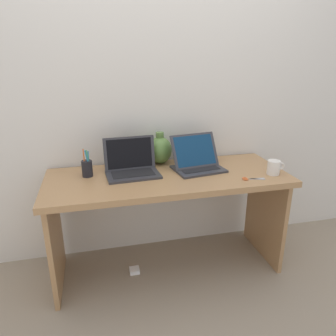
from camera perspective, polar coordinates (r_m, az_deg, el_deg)
name	(u,v)px	position (r m, az deg, el deg)	size (l,w,h in m)	color
ground_plane	(168,266)	(2.46, 0.00, -17.32)	(6.00, 6.00, 0.00)	gray
back_wall	(157,97)	(2.32, -2.08, 12.75)	(4.40, 0.04, 2.40)	silver
desk	(168,195)	(2.16, 0.00, -4.97)	(1.60, 0.63, 0.73)	#AD7F51
laptop_left	(131,164)	(2.13, -6.65, 0.65)	(0.36, 0.26, 0.24)	#333338
laptop_right	(197,160)	(2.21, 5.21, 1.41)	(0.37, 0.30, 0.23)	#333338
green_vase	(160,150)	(2.30, -1.47, 3.31)	(0.17, 0.17, 0.23)	#5B843D
coffee_mug	(274,167)	(2.22, 18.62, 0.10)	(0.12, 0.08, 0.10)	white
pen_cup	(87,168)	(2.13, -14.43, -0.01)	(0.07, 0.07, 0.19)	black
scissors	(249,179)	(2.10, 14.52, -1.90)	(0.15, 0.06, 0.01)	#B7B7BC
power_brick	(135,270)	(2.41, -6.08, -17.95)	(0.07, 0.07, 0.03)	white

